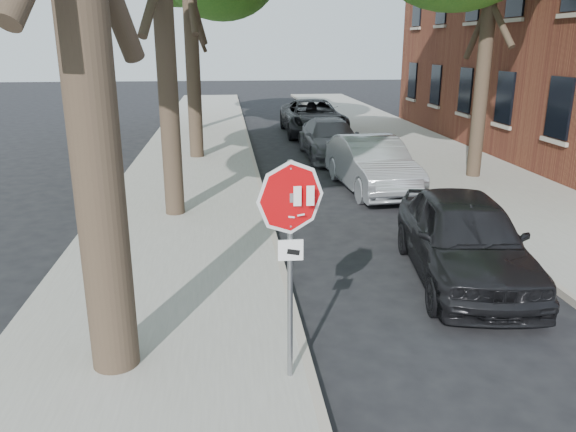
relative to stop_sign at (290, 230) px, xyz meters
name	(u,v)px	position (x,y,z in m)	size (l,w,h in m)	color
ground	(347,380)	(0.70, 0.03, -1.95)	(120.00, 120.00, 0.00)	black
sidewalk_left	(191,170)	(-1.80, 12.03, -1.89)	(4.00, 55.00, 0.12)	gray
sidewalk_right	(447,164)	(6.70, 12.03, -1.89)	(4.00, 55.00, 0.12)	gray
curb_left	(255,168)	(0.25, 12.03, -1.88)	(0.12, 55.00, 0.13)	#9E9384
curb_right	(388,165)	(4.65, 12.03, -1.88)	(0.12, 55.00, 0.13)	#9E9384
stop_sign	(290,230)	(0.00, 0.00, 0.00)	(0.76, 0.34, 2.61)	gray
car_a	(464,238)	(3.30, 2.84, -1.20)	(1.77, 4.40, 1.50)	black
car_b	(372,164)	(3.30, 9.05, -1.21)	(1.56, 4.47, 1.47)	#94969B
car_c	(330,139)	(3.04, 13.90, -1.28)	(1.88, 4.62, 1.34)	#46464A
car_d	(313,117)	(3.24, 19.29, -1.18)	(2.56, 5.56, 1.54)	black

